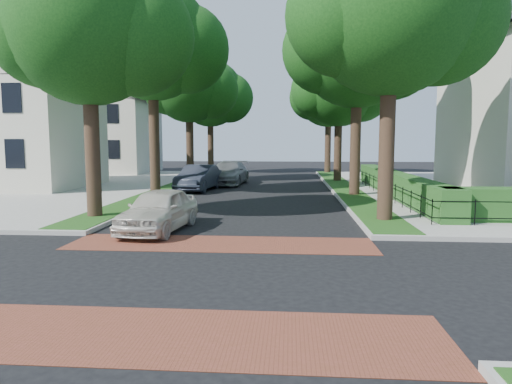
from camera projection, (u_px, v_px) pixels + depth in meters
ground at (200, 275)px, 10.29m from camera, size 120.00×120.00×0.00m
crosswalk_far at (221, 244)px, 13.46m from camera, size 9.00×2.20×0.01m
crosswalk_near at (160, 335)px, 7.12m from camera, size 9.00×2.20×0.01m
grass_strip_ne at (344, 187)px, 28.80m from camera, size 1.60×29.80×0.02m
grass_strip_nw at (176, 186)px, 29.60m from camera, size 1.60×29.80×0.02m
tree_right_near at (392, 11)px, 16.21m from camera, size 7.75×6.67×10.66m
tree_right_mid at (359, 47)px, 24.11m from camera, size 8.25×7.09×11.22m
tree_right_far at (340, 88)px, 33.13m from camera, size 7.25×6.23×9.74m
tree_right_back at (330, 95)px, 42.01m from camera, size 7.50×6.45×10.20m
tree_left_near at (93, 27)px, 17.06m from camera, size 7.50×6.45×10.20m
tree_left_mid at (155, 43)px, 24.88m from camera, size 8.00×6.88×11.48m
tree_left_far at (191, 86)px, 33.91m from camera, size 7.00×6.02×9.86m
tree_left_back at (212, 95)px, 42.82m from camera, size 7.75×6.66×10.44m
hedge_main_road at (396, 184)px, 24.51m from camera, size 1.00×18.00×1.20m
fence_main_road at (381, 186)px, 24.58m from camera, size 0.06×18.00×0.90m
house_left_near at (12, 109)px, 28.72m from camera, size 10.00×9.00×10.14m
house_left_far at (103, 120)px, 42.60m from camera, size 10.00×9.00×10.14m
parked_car_front at (159, 210)px, 15.34m from camera, size 2.13×4.40×1.45m
parked_car_middle at (199, 178)px, 28.03m from camera, size 2.20×4.94×1.58m
parked_car_rear at (228, 173)px, 31.98m from camera, size 2.64×5.73×1.62m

